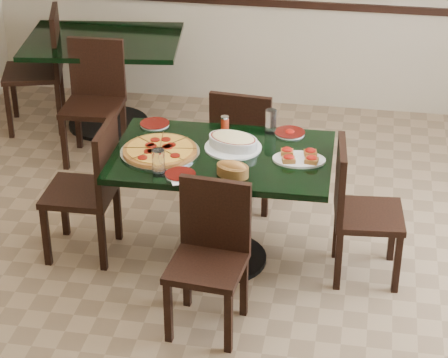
% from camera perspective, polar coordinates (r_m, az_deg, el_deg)
% --- Properties ---
extents(floor, '(5.50, 5.50, 0.00)m').
position_cam_1_polar(floor, '(5.32, 0.38, -6.83)').
color(floor, '#7E6448').
rests_on(floor, ground).
extents(room_shell, '(5.50, 5.50, 5.50)m').
position_cam_1_polar(room_shell, '(6.30, 12.47, 10.28)').
color(room_shell, white).
rests_on(room_shell, floor).
extents(main_table, '(1.31, 0.85, 0.75)m').
position_cam_1_polar(main_table, '(5.23, -0.10, -0.12)').
color(main_table, black).
rests_on(main_table, floor).
extents(back_table, '(1.31, 1.02, 0.75)m').
position_cam_1_polar(back_table, '(7.14, -7.79, 7.35)').
color(back_table, black).
rests_on(back_table, floor).
extents(chair_far, '(0.45, 0.45, 0.88)m').
position_cam_1_polar(chair_far, '(5.87, 1.31, 2.40)').
color(chair_far, black).
rests_on(chair_far, floor).
extents(chair_near, '(0.43, 0.43, 0.85)m').
position_cam_1_polar(chair_near, '(4.77, -0.89, -4.59)').
color(chair_near, black).
rests_on(chair_near, floor).
extents(chair_right, '(0.44, 0.44, 0.87)m').
position_cam_1_polar(chair_right, '(5.21, 8.63, -1.69)').
color(chair_right, black).
rests_on(chair_right, floor).
extents(chair_left, '(0.42, 0.42, 0.89)m').
position_cam_1_polar(chair_left, '(5.41, -8.62, -0.29)').
color(chair_left, black).
rests_on(chair_left, floor).
extents(back_chair_near, '(0.44, 0.44, 0.91)m').
position_cam_1_polar(back_chair_near, '(6.65, -8.43, 5.52)').
color(back_chair_near, black).
rests_on(back_chair_near, floor).
extents(back_chair_left, '(0.57, 0.57, 0.98)m').
position_cam_1_polar(back_chair_left, '(7.21, -11.70, 7.46)').
color(back_chair_left, black).
rests_on(back_chair_left, floor).
extents(pepperoni_pizza, '(0.47, 0.47, 0.04)m').
position_cam_1_polar(pepperoni_pizza, '(5.17, -4.21, 1.88)').
color(pepperoni_pizza, silver).
rests_on(pepperoni_pizza, main_table).
extents(lasagna_casserole, '(0.36, 0.34, 0.09)m').
position_cam_1_polar(lasagna_casserole, '(5.19, 0.60, 2.47)').
color(lasagna_casserole, silver).
rests_on(lasagna_casserole, main_table).
extents(bread_basket, '(0.23, 0.19, 0.09)m').
position_cam_1_polar(bread_basket, '(4.90, 0.57, 0.66)').
color(bread_basket, brown).
rests_on(bread_basket, main_table).
extents(bruschetta_platter, '(0.32, 0.23, 0.05)m').
position_cam_1_polar(bruschetta_platter, '(5.08, 4.93, 1.44)').
color(bruschetta_platter, silver).
rests_on(bruschetta_platter, main_table).
extents(side_plate_near, '(0.17, 0.17, 0.02)m').
position_cam_1_polar(side_plate_near, '(4.91, -2.88, 0.29)').
color(side_plate_near, silver).
rests_on(side_plate_near, main_table).
extents(side_plate_far_r, '(0.19, 0.19, 0.03)m').
position_cam_1_polar(side_plate_far_r, '(5.40, 4.32, 3.04)').
color(side_plate_far_r, silver).
rests_on(side_plate_far_r, main_table).
extents(side_plate_far_l, '(0.19, 0.19, 0.02)m').
position_cam_1_polar(side_plate_far_l, '(5.52, -4.54, 3.61)').
color(side_plate_far_l, silver).
rests_on(side_plate_far_l, main_table).
extents(napkin_setting, '(0.18, 0.18, 0.01)m').
position_cam_1_polar(napkin_setting, '(4.88, -2.68, 0.05)').
color(napkin_setting, white).
rests_on(napkin_setting, main_table).
extents(water_glass_a, '(0.07, 0.07, 0.15)m').
position_cam_1_polar(water_glass_a, '(5.39, 3.07, 3.78)').
color(water_glass_a, silver).
rests_on(water_glass_a, main_table).
extents(water_glass_b, '(0.07, 0.07, 0.16)m').
position_cam_1_polar(water_glass_b, '(4.89, -4.30, 1.07)').
color(water_glass_b, silver).
rests_on(water_glass_b, main_table).
extents(pepper_shaker, '(0.05, 0.05, 0.09)m').
position_cam_1_polar(pepper_shaker, '(5.43, 0.06, 3.70)').
color(pepper_shaker, red).
rests_on(pepper_shaker, main_table).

